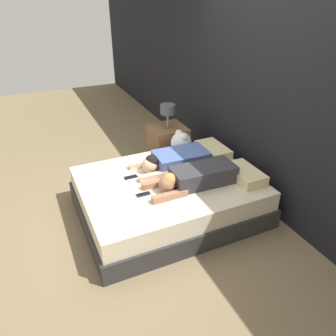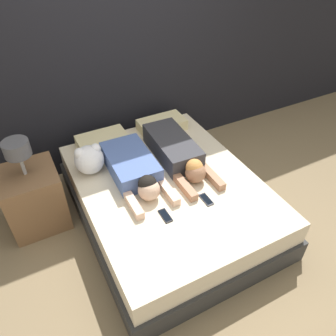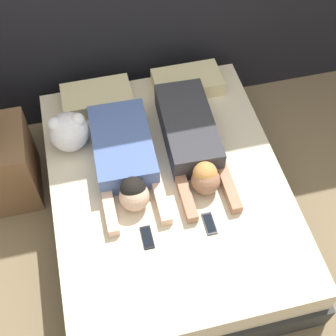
% 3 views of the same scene
% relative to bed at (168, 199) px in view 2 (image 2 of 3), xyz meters
% --- Properties ---
extents(ground_plane, '(12.00, 12.00, 0.00)m').
position_rel_bed_xyz_m(ground_plane, '(0.00, 0.00, -0.22)').
color(ground_plane, '#7F6B4C').
extents(wall_back, '(12.00, 0.06, 2.60)m').
position_rel_bed_xyz_m(wall_back, '(0.00, 1.16, 1.08)').
color(wall_back, black).
rests_on(wall_back, ground_plane).
extents(bed, '(1.58, 2.01, 0.45)m').
position_rel_bed_xyz_m(bed, '(0.00, 0.00, 0.00)').
color(bed, '#2D2D2D').
rests_on(bed, ground_plane).
extents(pillow_head_left, '(0.50, 0.29, 0.12)m').
position_rel_bed_xyz_m(pillow_head_left, '(-0.34, 0.80, 0.29)').
color(pillow_head_left, beige).
rests_on(pillow_head_left, bed).
extents(pillow_head_right, '(0.50, 0.29, 0.12)m').
position_rel_bed_xyz_m(pillow_head_right, '(0.34, 0.80, 0.29)').
color(pillow_head_right, beige).
rests_on(pillow_head_right, bed).
extents(person_left, '(0.40, 0.93, 0.22)m').
position_rel_bed_xyz_m(person_left, '(-0.24, 0.19, 0.32)').
color(person_left, '#4C66A5').
rests_on(person_left, bed).
extents(person_right, '(0.36, 1.03, 0.21)m').
position_rel_bed_xyz_m(person_right, '(0.22, 0.23, 0.33)').
color(person_right, '#333338').
rests_on(person_right, bed).
extents(cell_phone_left, '(0.06, 0.15, 0.01)m').
position_rel_bed_xyz_m(cell_phone_left, '(-0.22, -0.37, 0.24)').
color(cell_phone_left, black).
rests_on(cell_phone_left, bed).
extents(cell_phone_right, '(0.06, 0.15, 0.01)m').
position_rel_bed_xyz_m(cell_phone_right, '(0.17, -0.37, 0.24)').
color(cell_phone_right, '#2D2D33').
rests_on(cell_phone_right, bed).
extents(plush_toy, '(0.27, 0.27, 0.28)m').
position_rel_bed_xyz_m(plush_toy, '(-0.58, 0.46, 0.37)').
color(plush_toy, white).
rests_on(plush_toy, bed).
extents(nightstand, '(0.50, 0.50, 0.93)m').
position_rel_bed_xyz_m(nightstand, '(-1.13, 0.51, 0.10)').
color(nightstand, brown).
rests_on(nightstand, ground_plane).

